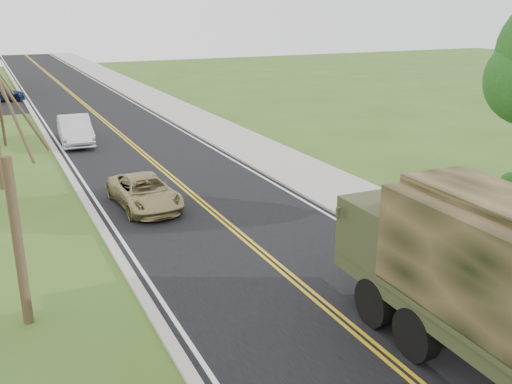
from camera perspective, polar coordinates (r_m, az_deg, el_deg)
road at (r=44.78m, az=-16.05°, el=7.78°), size 8.00×120.00×0.01m
curb_right at (r=45.63m, az=-10.89°, el=8.41°), size 0.30×120.00×0.12m
sidewalk_right at (r=46.11m, az=-8.77°, el=8.60°), size 3.20×120.00×0.10m
curb_left at (r=44.29m, az=-21.37°, el=7.21°), size 0.30×120.00×0.10m
bare_tree_a at (r=14.38m, az=-22.96°, el=-2.83°), size 1.93×2.26×6.08m
military_truck at (r=12.70m, az=22.96°, el=-7.58°), size 2.91×7.82×3.86m
suv_champagne at (r=22.38m, az=-11.09°, el=0.00°), size 2.23×4.48×1.22m
sedan_silver at (r=33.96m, az=-17.63°, el=5.92°), size 1.94×4.86×1.57m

